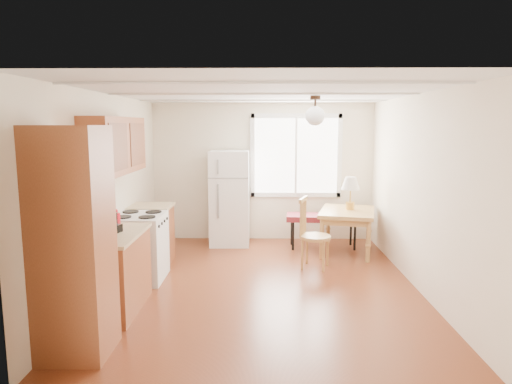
{
  "coord_description": "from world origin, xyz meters",
  "views": [
    {
      "loc": [
        0.01,
        -5.81,
        2.1
      ],
      "look_at": [
        -0.1,
        0.65,
        1.15
      ],
      "focal_mm": 32.0,
      "sensor_mm": 36.0,
      "label": 1
    }
  ],
  "objects_px": {
    "dining_table": "(347,216)",
    "chair": "(309,228)",
    "refrigerator": "(230,198)",
    "bench": "(323,219)"
  },
  "relations": [
    {
      "from": "dining_table",
      "to": "chair",
      "type": "relative_size",
      "value": 1.26
    },
    {
      "from": "dining_table",
      "to": "chair",
      "type": "distance_m",
      "value": 1.1
    },
    {
      "from": "refrigerator",
      "to": "dining_table",
      "type": "relative_size",
      "value": 1.27
    },
    {
      "from": "refrigerator",
      "to": "bench",
      "type": "relative_size",
      "value": 1.3
    },
    {
      "from": "chair",
      "to": "refrigerator",
      "type": "bearing_deg",
      "value": 151.22
    },
    {
      "from": "dining_table",
      "to": "refrigerator",
      "type": "bearing_deg",
      "value": 179.13
    },
    {
      "from": "dining_table",
      "to": "bench",
      "type": "bearing_deg",
      "value": 155.5
    },
    {
      "from": "bench",
      "to": "chair",
      "type": "relative_size",
      "value": 1.22
    },
    {
      "from": "refrigerator",
      "to": "dining_table",
      "type": "height_order",
      "value": "refrigerator"
    },
    {
      "from": "bench",
      "to": "dining_table",
      "type": "distance_m",
      "value": 0.47
    }
  ]
}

